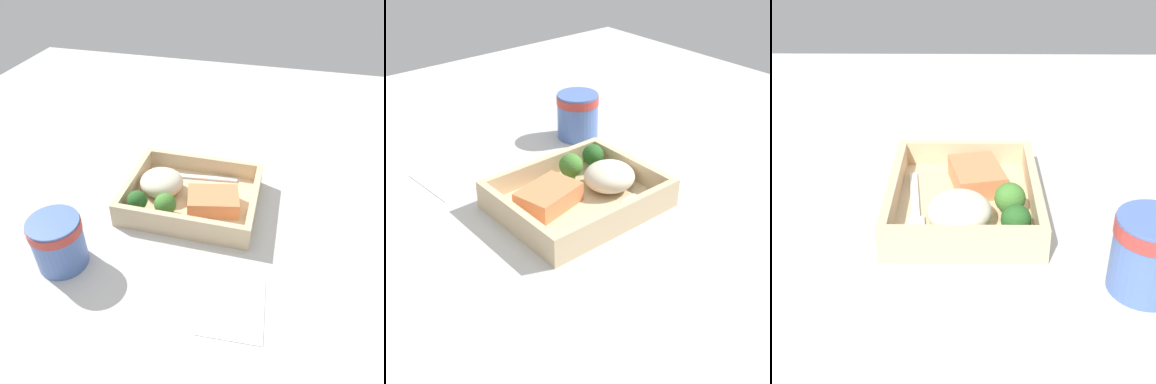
# 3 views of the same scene
# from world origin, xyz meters

# --- Properties ---
(ground_plane) EXTENTS (1.60, 1.60, 0.02)m
(ground_plane) POSITION_xyz_m (0.00, 0.00, -0.01)
(ground_plane) COLOR beige
(takeout_tray) EXTENTS (0.25, 0.20, 0.01)m
(takeout_tray) POSITION_xyz_m (0.00, 0.00, 0.01)
(takeout_tray) COLOR #CFB58B
(takeout_tray) RESTS_ON ground_plane
(tray_rim) EXTENTS (0.25, 0.20, 0.04)m
(tray_rim) POSITION_xyz_m (0.00, 0.00, 0.03)
(tray_rim) COLOR #CFB58B
(tray_rim) RESTS_ON takeout_tray
(salmon_fillet) EXTENTS (0.11, 0.09, 0.03)m
(salmon_fillet) POSITION_xyz_m (-0.05, 0.02, 0.03)
(salmon_fillet) COLOR #E58250
(salmon_fillet) RESTS_ON takeout_tray
(mashed_potatoes) EXTENTS (0.09, 0.08, 0.05)m
(mashed_potatoes) POSITION_xyz_m (0.06, -0.01, 0.03)
(mashed_potatoes) COLOR beige
(mashed_potatoes) RESTS_ON takeout_tray
(broccoli_floret_1) EXTENTS (0.04, 0.04, 0.05)m
(broccoli_floret_1) POSITION_xyz_m (0.03, 0.06, 0.04)
(broccoli_floret_1) COLOR #8BA460
(broccoli_floret_1) RESTS_ON takeout_tray
(broccoli_floret_2) EXTENTS (0.04, 0.04, 0.05)m
(broccoli_floret_2) POSITION_xyz_m (0.09, 0.06, 0.04)
(broccoli_floret_2) COLOR #81A25E
(broccoli_floret_2) RESTS_ON takeout_tray
(fork) EXTENTS (0.16, 0.04, 0.00)m
(fork) POSITION_xyz_m (0.01, -0.07, 0.01)
(fork) COLOR silver
(fork) RESTS_ON takeout_tray
(paper_cup) EXTENTS (0.08, 0.08, 0.09)m
(paper_cup) POSITION_xyz_m (0.17, 0.20, 0.05)
(paper_cup) COLOR #4D6BB2
(paper_cup) RESTS_ON ground_plane
(receipt_slip) EXTENTS (0.11, 0.13, 0.00)m
(receipt_slip) POSITION_xyz_m (-0.11, 0.21, 0.00)
(receipt_slip) COLOR white
(receipt_slip) RESTS_ON ground_plane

